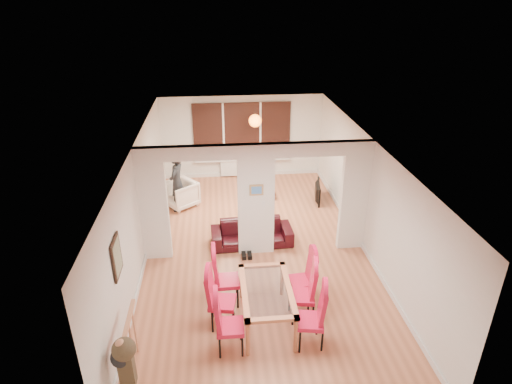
{
  "coord_description": "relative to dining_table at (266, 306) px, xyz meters",
  "views": [
    {
      "loc": [
        -0.82,
        -8.31,
        5.44
      ],
      "look_at": [
        0.06,
        0.6,
        1.22
      ],
      "focal_mm": 30.0,
      "sensor_mm": 36.0,
      "label": 1
    }
  ],
  "objects": [
    {
      "name": "television",
      "position": [
        1.98,
        4.81,
        -0.1
      ],
      "size": [
        0.95,
        0.29,
        0.54
      ],
      "primitive_type": "imported",
      "rotation": [
        0.0,
        0.0,
        1.39
      ],
      "color": "black",
      "rests_on": "floor"
    },
    {
      "name": "bowl",
      "position": [
        0.28,
        5.05,
        -0.13
      ],
      "size": [
        0.23,
        0.23,
        0.06
      ],
      "primitive_type": "imported",
      "color": "#361812",
      "rests_on": "coffee_table"
    },
    {
      "name": "pendant_light",
      "position": [
        0.34,
        5.64,
        1.78
      ],
      "size": [
        0.36,
        0.36,
        0.36
      ],
      "primitive_type": "sphere",
      "color": "orange",
      "rests_on": "room_walls"
    },
    {
      "name": "dining_chair_rb",
      "position": [
        0.65,
        0.07,
        0.19
      ],
      "size": [
        0.51,
        0.51,
        1.12
      ],
      "primitive_type": null,
      "rotation": [
        0.0,
        0.0,
        -0.15
      ],
      "color": "red",
      "rests_on": "floor"
    },
    {
      "name": "coffee_table",
      "position": [
        0.4,
        5.13,
        -0.26
      ],
      "size": [
        0.94,
        0.52,
        0.21
      ],
      "primitive_type": null,
      "rotation": [
        0.0,
        0.0,
        0.07
      ],
      "color": "#361812",
      "rests_on": "floor"
    },
    {
      "name": "armchair",
      "position": [
        -1.81,
        4.83,
        -0.0
      ],
      "size": [
        1.11,
        1.12,
        0.73
      ],
      "primitive_type": "imported",
      "rotation": [
        0.0,
        0.0,
        -0.9
      ],
      "color": "#F3DECE",
      "rests_on": "floor"
    },
    {
      "name": "dining_chair_lb",
      "position": [
        -0.78,
        0.03,
        0.2
      ],
      "size": [
        0.53,
        0.53,
        1.14
      ],
      "primitive_type": null,
      "rotation": [
        0.0,
        0.0,
        -0.18
      ],
      "color": "red",
      "rests_on": "floor"
    },
    {
      "name": "pillar_photo",
      "position": [
        0.04,
        2.25,
        1.23
      ],
      "size": [
        0.3,
        0.03,
        0.25
      ],
      "primitive_type": "cube",
      "color": "#4C8CD8",
      "rests_on": "divider_wall"
    },
    {
      "name": "sofa",
      "position": [
        -0.02,
        2.68,
        -0.09
      ],
      "size": [
        1.92,
        0.82,
        0.55
      ],
      "primitive_type": "imported",
      "rotation": [
        0.0,
        0.0,
        0.04
      ],
      "color": "black",
      "rests_on": "floor"
    },
    {
      "name": "radiator",
      "position": [
        0.04,
        6.74,
        -0.07
      ],
      "size": [
        1.4,
        0.08,
        0.5
      ],
      "primitive_type": "cube",
      "color": "white",
      "rests_on": "floor"
    },
    {
      "name": "dining_chair_ra",
      "position": [
        0.65,
        -0.58,
        0.2
      ],
      "size": [
        0.53,
        0.53,
        1.14
      ],
      "primitive_type": null,
      "rotation": [
        0.0,
        0.0,
        -0.18
      ],
      "color": "red",
      "rests_on": "floor"
    },
    {
      "name": "stair_newel",
      "position": [
        -2.21,
        -0.86,
        0.18
      ],
      "size": [
        0.4,
        1.2,
        1.1
      ],
      "primitive_type": null,
      "color": "tan",
      "rests_on": "floor"
    },
    {
      "name": "shoes",
      "position": [
        -0.19,
        2.11,
        -0.32
      ],
      "size": [
        0.23,
        0.25,
        0.09
      ],
      "primitive_type": null,
      "color": "black",
      "rests_on": "floor"
    },
    {
      "name": "dining_chair_lc",
      "position": [
        -0.68,
        0.63,
        0.21
      ],
      "size": [
        0.48,
        0.48,
        1.16
      ],
      "primitive_type": null,
      "rotation": [
        0.0,
        0.0,
        0.03
      ],
      "color": "red",
      "rests_on": "floor"
    },
    {
      "name": "dining_chair_la",
      "position": [
        -0.67,
        -0.57,
        0.19
      ],
      "size": [
        0.45,
        0.45,
        1.11
      ],
      "primitive_type": null,
      "rotation": [
        0.0,
        0.0,
        -0.01
      ],
      "color": "red",
      "rests_on": "floor"
    },
    {
      "name": "dining_table",
      "position": [
        0.0,
        0.0,
        0.0
      ],
      "size": [
        0.89,
        1.58,
        0.74
      ],
      "primitive_type": null,
      "color": "#BA6844",
      "rests_on": "floor"
    },
    {
      "name": "wall_poster",
      "position": [
        -2.43,
        -0.06,
        1.23
      ],
      "size": [
        0.04,
        0.52,
        0.67
      ],
      "primitive_type": "cube",
      "color": "gray",
      "rests_on": "room_walls"
    },
    {
      "name": "dining_chair_rc",
      "position": [
        0.73,
        0.53,
        0.17
      ],
      "size": [
        0.46,
        0.46,
        1.07
      ],
      "primitive_type": null,
      "rotation": [
        0.0,
        0.0,
        0.08
      ],
      "color": "red",
      "rests_on": "floor"
    },
    {
      "name": "divider_wall",
      "position": [
        0.04,
        2.34,
        0.93
      ],
      "size": [
        5.0,
        0.18,
        2.6
      ],
      "primitive_type": "cube",
      "color": "white",
      "rests_on": "floor"
    },
    {
      "name": "bay_window_blinds",
      "position": [
        0.04,
        6.78,
        1.13
      ],
      "size": [
        3.0,
        0.08,
        1.8
      ],
      "primitive_type": "cube",
      "color": "black",
      "rests_on": "room_walls"
    },
    {
      "name": "room_walls",
      "position": [
        0.04,
        2.34,
        0.93
      ],
      "size": [
        5.0,
        9.0,
        2.6
      ],
      "primitive_type": null,
      "color": "silver",
      "rests_on": "floor"
    },
    {
      "name": "floor",
      "position": [
        0.04,
        2.34,
        -0.37
      ],
      "size": [
        5.0,
        9.0,
        0.01
      ],
      "primitive_type": "cube",
      "color": "#BF704D",
      "rests_on": "ground"
    },
    {
      "name": "bottle",
      "position": [
        0.24,
        5.08,
        -0.03
      ],
      "size": [
        0.06,
        0.06,
        0.26
      ],
      "primitive_type": "cylinder",
      "color": "#143F19",
      "rests_on": "coffee_table"
    },
    {
      "name": "person",
      "position": [
        -1.86,
        4.63,
        0.44
      ],
      "size": [
        0.68,
        0.55,
        1.62
      ],
      "primitive_type": "imported",
      "rotation": [
        0.0,
        0.0,
        -1.88
      ],
      "color": "black",
      "rests_on": "floor"
    }
  ]
}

